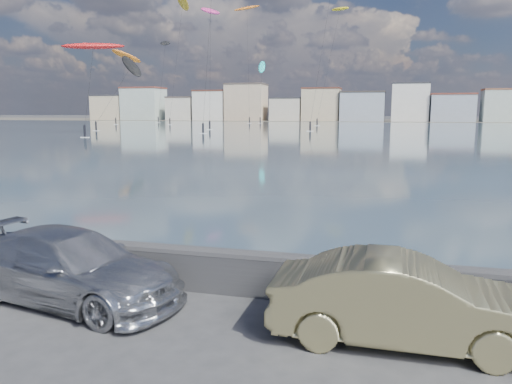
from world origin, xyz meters
TOP-DOWN VIEW (x-y plane):
  - ground at (0.00, 0.00)m, footprint 700.00×700.00m
  - bay_water at (0.00, 91.50)m, footprint 500.00×177.00m
  - far_shore_strip at (0.00, 200.00)m, footprint 500.00×60.00m
  - seawall at (0.00, 2.70)m, footprint 400.00×0.36m
  - far_buildings at (1.31, 186.00)m, footprint 240.79×13.26m
  - car_silver at (-2.56, 1.36)m, footprint 5.74×3.17m
  - car_champagne at (4.56, 1.13)m, footprint 4.87×1.72m
  - kitesurfer_0 at (-53.34, 97.43)m, footprint 9.05×19.11m
  - kitesurfer_1 at (-44.60, 68.83)m, footprint 10.04×13.15m
  - kitesurfer_2 at (-55.74, 133.91)m, footprint 4.72×13.88m
  - kitesurfer_4 at (-10.91, 141.13)m, footprint 8.39×18.80m
  - kitesurfer_5 at (-42.65, 156.29)m, footprint 8.91×13.03m
  - kitesurfer_6 at (-74.52, 133.53)m, footprint 8.13×13.62m
  - kitesurfer_8 at (-37.86, 157.53)m, footprint 3.90×12.89m
  - kitesurfer_10 at (-36.77, 105.15)m, footprint 5.78×16.41m
  - kitesurfer_15 at (-72.80, 157.80)m, footprint 4.55×16.68m

SIDE VIEW (x-z plane):
  - ground at x=0.00m, z-range 0.00..0.00m
  - bay_water at x=0.00m, z-range 0.01..0.01m
  - far_shore_strip at x=0.00m, z-range 0.01..0.01m
  - seawall at x=0.00m, z-range 0.04..1.12m
  - car_silver at x=-2.56m, z-range 0.00..1.57m
  - car_champagne at x=4.56m, z-range 0.00..1.60m
  - far_buildings at x=1.31m, z-range -1.27..13.33m
  - kitesurfer_0 at x=-53.34m, z-range 5.35..22.57m
  - kitesurfer_1 at x=-44.60m, z-range 6.87..22.53m
  - kitesurfer_8 at x=-37.86m, z-range 7.41..28.68m
  - kitesurfer_6 at x=-74.52m, z-range 8.70..31.71m
  - kitesurfer_10 at x=-36.77m, z-range 12.25..40.56m
  - kitesurfer_15 at x=-72.80m, z-range 12.22..41.27m
  - kitesurfer_4 at x=-10.91m, z-range 15.19..49.05m
  - kitesurfer_2 at x=-55.74m, z-range 16.25..53.62m
  - kitesurfer_5 at x=-42.65m, z-range 17.28..55.98m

